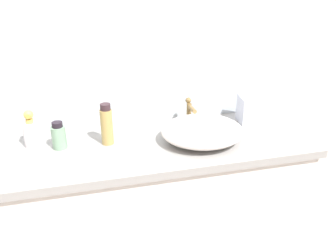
% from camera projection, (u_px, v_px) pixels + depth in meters
% --- Properties ---
extents(bathroom_wall_rear, '(6.00, 0.06, 2.60)m').
position_uv_depth(bathroom_wall_rear, '(101.00, 29.00, 1.52)').
color(bathroom_wall_rear, silver).
rests_on(bathroom_wall_rear, ground).
extents(vanity_counter, '(1.57, 0.52, 0.85)m').
position_uv_depth(vanity_counter, '(137.00, 222.00, 1.61)').
color(vanity_counter, white).
rests_on(vanity_counter, ground).
extents(wall_mirror_panel, '(1.49, 0.01, 1.03)m').
position_uv_depth(wall_mirror_panel, '(120.00, 15.00, 1.47)').
color(wall_mirror_panel, '#B2BCC6').
rests_on(wall_mirror_panel, vanity_counter).
extents(sink_basin, '(0.36, 0.33, 0.10)m').
position_uv_depth(sink_basin, '(202.00, 131.00, 1.46)').
color(sink_basin, white).
rests_on(sink_basin, vanity_counter).
extents(faucet, '(0.03, 0.12, 0.14)m').
position_uv_depth(faucet, '(190.00, 110.00, 1.61)').
color(faucet, brown).
rests_on(faucet, vanity_counter).
extents(soap_dispenser, '(0.07, 0.07, 0.16)m').
position_uv_depth(soap_dispenser, '(31.00, 132.00, 1.41)').
color(soap_dispenser, white).
rests_on(soap_dispenser, vanity_counter).
extents(lotion_bottle, '(0.05, 0.05, 0.18)m').
position_uv_depth(lotion_bottle, '(107.00, 125.00, 1.42)').
color(lotion_bottle, tan).
rests_on(lotion_bottle, vanity_counter).
extents(spray_can, '(0.06, 0.06, 0.12)m').
position_uv_depth(spray_can, '(59.00, 136.00, 1.40)').
color(spray_can, gray).
rests_on(spray_can, vanity_counter).
extents(tissue_box, '(0.15, 0.15, 0.18)m').
position_uv_depth(tissue_box, '(252.00, 108.00, 1.65)').
color(tissue_box, silver).
rests_on(tissue_box, vanity_counter).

